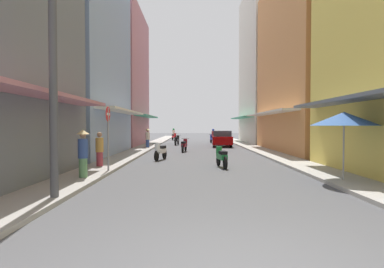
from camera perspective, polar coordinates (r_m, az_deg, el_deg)
name	(u,v)px	position (r m, az deg, el deg)	size (l,w,h in m)	color
ground_plane	(198,149)	(25.43, 1.07, -2.74)	(112.64, 112.64, 0.00)	#4C4C4F
sidewalk_left	(143,148)	(25.73, -9.14, -2.57)	(1.62, 59.20, 0.12)	#9E9991
sidewalk_right	(253,148)	(25.93, 11.20, -2.55)	(1.62, 59.20, 0.12)	#ADA89E
building_left_mid	(65,37)	(21.42, -22.48, 16.32)	(7.05, 9.57, 14.81)	#8CA5CC
building_left_far	(109,79)	(30.74, -15.13, 9.89)	(7.05, 9.60, 12.80)	#B7727F
building_right_mid	(315,62)	(24.21, 21.98, 12.38)	(7.05, 11.86, 13.00)	#D88C4C
building_right_far	(272,66)	(35.62, 14.64, 12.08)	(7.05, 10.38, 16.91)	silver
motorbike_white	(159,151)	(16.98, -6.15, -3.16)	(0.67, 1.77, 0.96)	black
motorbike_green	(220,156)	(13.98, 5.24, -4.16)	(0.57, 1.80, 0.96)	black
motorbike_red	(173,135)	(40.00, -3.61, -0.18)	(0.78, 1.73, 1.58)	black
motorbike_blue	(211,137)	(33.14, 3.64, -0.53)	(0.64, 1.78, 1.58)	black
motorbike_black	(176,140)	(30.13, -3.06, -1.12)	(0.58, 1.80, 0.96)	black
motorbike_maroon	(183,145)	(22.22, -1.68, -2.05)	(0.57, 1.80, 0.96)	black
parked_car	(221,138)	(28.17, 5.39, -0.82)	(2.05, 4.22, 1.45)	#8C0000
pedestrian_crossing	(82,152)	(11.12, -19.85, -3.18)	(0.44, 0.44, 1.76)	#598C59
pedestrian_foreground	(146,137)	(25.73, -8.50, -0.58)	(0.44, 0.44, 1.69)	#334C8C
pedestrian_far	(98,150)	(14.04, -17.05, -2.95)	(0.34, 0.34, 1.62)	#99333F
vendor_umbrella	(342,119)	(11.23, 26.19, 2.54)	(2.14, 2.14, 2.34)	#99999E
utility_pole	(51,52)	(8.49, -24.70, 13.73)	(0.20, 1.20, 7.24)	#4C4C4F
street_sign_no_entry	(107,130)	(12.53, -15.58, 0.70)	(0.07, 0.60, 2.65)	gray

